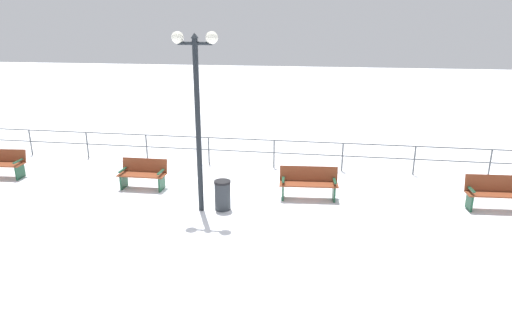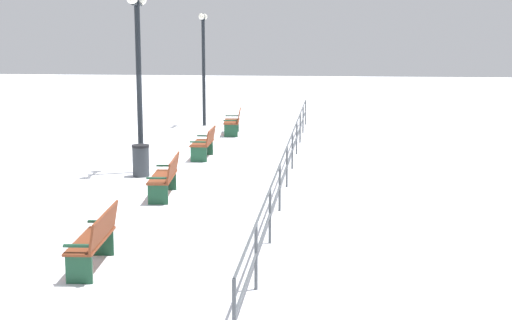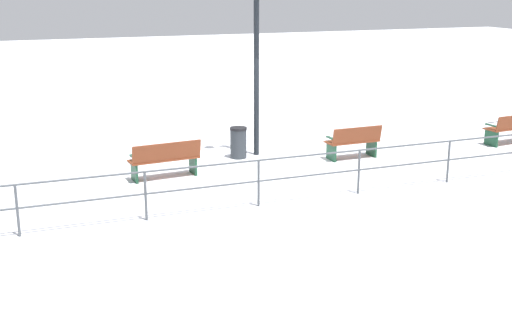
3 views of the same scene
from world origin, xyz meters
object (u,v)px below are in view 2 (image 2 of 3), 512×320
Objects in this scene: bench_fourth at (95,239)px; trash_bin at (141,161)px; bench_second at (205,143)px; lamppost_near at (203,54)px; lamppost_middle at (138,51)px; bench_third at (166,176)px; bench_nearest at (234,121)px.

bench_fourth reaches higher than trash_bin.
bench_second is 7.60m from lamppost_near.
bench_fourth is 7.16m from trash_bin.
bench_second is 9.76m from bench_fourth.
bench_fourth is at bearing 94.44° from lamppost_near.
lamppost_middle is at bearing 58.10° from bench_second.
bench_fourth is (-0.03, 4.88, 0.01)m from bench_third.
bench_fourth is 0.37× the size of lamppost_near.
bench_nearest is 0.35× the size of lamppost_middle.
bench_fourth is (-0.04, 9.76, 0.03)m from bench_second.
bench_fourth is 1.97× the size of trash_bin.
bench_fourth is at bearing 89.01° from bench_second.
trash_bin is at bearing -84.58° from bench_fourth.
lamppost_near is (1.45, -2.25, 2.24)m from bench_nearest.
bench_second is 4.88m from bench_third.
bench_third reaches higher than bench_nearest.
bench_fourth reaches higher than bench_third.
bench_second is (0.17, 4.89, -0.01)m from bench_nearest.
trash_bin is (-0.14, 0.55, -2.70)m from lamppost_middle.
bench_third is at bearing 117.71° from trash_bin.
lamppost_middle is at bearing -70.05° from bench_third.
bench_third is 0.37× the size of lamppost_middle.
bench_second is 0.88× the size of bench_fourth.
trash_bin is (1.14, 2.70, -0.04)m from bench_second.
bench_second is 1.74× the size of trash_bin.
trash_bin is at bearing 90.80° from lamppost_near.
bench_nearest reaches higher than trash_bin.
lamppost_middle is at bearing -84.25° from bench_fourth.
lamppost_near is at bearing -81.07° from bench_second.
bench_nearest is 0.97× the size of bench_third.
lamppost_near is at bearing -90.00° from lamppost_middle.
bench_third is at bearing 115.18° from lamppost_middle.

